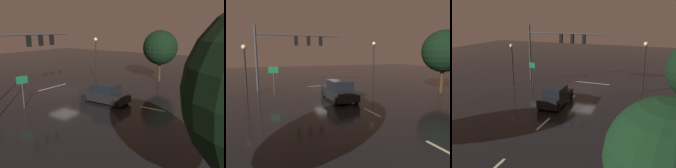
% 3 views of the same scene
% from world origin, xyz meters
% --- Properties ---
extents(ground_plane, '(80.00, 80.00, 0.00)m').
position_xyz_m(ground_plane, '(0.00, 0.00, 0.00)').
color(ground_plane, black).
extents(traffic_signal_assembly, '(9.13, 0.47, 6.68)m').
position_xyz_m(traffic_signal_assembly, '(3.79, -0.97, 4.66)').
color(traffic_signal_assembly, '#383A3D').
rests_on(traffic_signal_assembly, ground_plane).
extents(lane_dash_far, '(0.16, 2.20, 0.01)m').
position_xyz_m(lane_dash_far, '(0.00, 4.00, 0.00)').
color(lane_dash_far, beige).
rests_on(lane_dash_far, ground_plane).
extents(lane_dash_mid, '(0.16, 2.20, 0.01)m').
position_xyz_m(lane_dash_mid, '(0.00, 10.00, 0.00)').
color(lane_dash_mid, beige).
rests_on(lane_dash_mid, ground_plane).
extents(lane_dash_near, '(0.16, 2.20, 0.01)m').
position_xyz_m(lane_dash_near, '(0.00, 16.00, 0.00)').
color(lane_dash_near, beige).
rests_on(lane_dash_near, ground_plane).
extents(stop_bar, '(5.00, 0.16, 0.01)m').
position_xyz_m(stop_bar, '(0.00, -2.15, 0.00)').
color(stop_bar, beige).
rests_on(stop_bar, ground_plane).
extents(car_approaching, '(1.96, 4.39, 1.70)m').
position_xyz_m(car_approaching, '(0.77, 5.88, 0.80)').
color(car_approaching, black).
rests_on(car_approaching, ground_plane).
extents(street_lamp_left_kerb, '(0.44, 0.44, 5.25)m').
position_xyz_m(street_lamp_left_kerb, '(-6.17, -0.51, 3.66)').
color(street_lamp_left_kerb, black).
rests_on(street_lamp_left_kerb, ground_plane).
extents(street_lamp_right_kerb, '(0.44, 0.44, 4.66)m').
position_xyz_m(street_lamp_right_kerb, '(8.06, 1.55, 3.29)').
color(street_lamp_right_kerb, black).
rests_on(street_lamp_right_kerb, ground_plane).
extents(route_sign, '(0.88, 0.30, 2.69)m').
position_xyz_m(route_sign, '(5.65, 1.26, 1.94)').
color(route_sign, '#383A3D').
rests_on(route_sign, ground_plane).
extents(tree_left_far, '(4.11, 4.11, 6.16)m').
position_xyz_m(tree_left_far, '(-9.99, 6.25, 4.09)').
color(tree_left_far, '#382314').
rests_on(tree_left_far, ground_plane).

